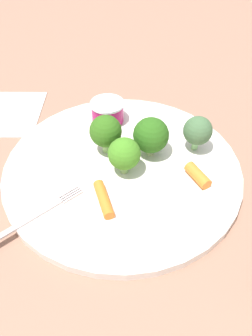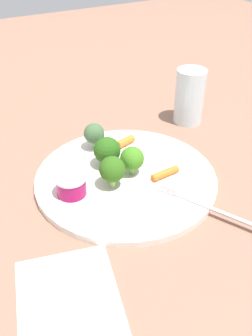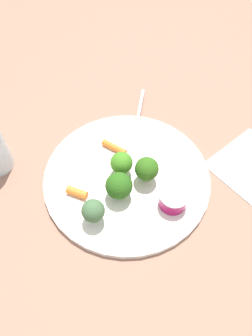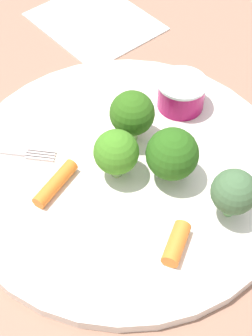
# 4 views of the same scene
# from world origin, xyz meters

# --- Properties ---
(ground_plane) EXTENTS (2.40, 2.40, 0.00)m
(ground_plane) POSITION_xyz_m (0.00, 0.00, 0.00)
(ground_plane) COLOR #8D634F
(plate) EXTENTS (0.31, 0.31, 0.01)m
(plate) POSITION_xyz_m (0.00, 0.00, 0.01)
(plate) COLOR silver
(plate) RESTS_ON ground_plane
(sauce_cup) EXTENTS (0.05, 0.05, 0.03)m
(sauce_cup) POSITION_xyz_m (0.10, 0.00, 0.03)
(sauce_cup) COLOR #990F4C
(sauce_cup) RESTS_ON plate
(broccoli_floret_0) EXTENTS (0.04, 0.04, 0.06)m
(broccoli_floret_0) POSITION_xyz_m (0.03, 0.01, 0.05)
(broccoli_floret_0) COLOR #9AC66C
(broccoli_floret_0) RESTS_ON plate
(broccoli_floret_1) EXTENTS (0.05, 0.05, 0.06)m
(broccoli_floret_1) POSITION_xyz_m (0.01, -0.04, 0.04)
(broccoli_floret_1) COLOR #95AD71
(broccoli_floret_1) RESTS_ON plate
(broccoli_floret_2) EXTENTS (0.04, 0.04, 0.05)m
(broccoli_floret_2) POSITION_xyz_m (-0.01, -0.00, 0.04)
(broccoli_floret_2) COLOR #84AA60
(broccoli_floret_2) RESTS_ON plate
(broccoli_floret_3) EXTENTS (0.04, 0.04, 0.05)m
(broccoli_floret_3) POSITION_xyz_m (0.01, -0.10, 0.04)
(broccoli_floret_3) COLOR #83C275
(broccoli_floret_3) RESTS_ON plate
(carrot_stick_0) EXTENTS (0.04, 0.02, 0.01)m
(carrot_stick_0) POSITION_xyz_m (-0.05, -0.09, 0.02)
(carrot_stick_0) COLOR orange
(carrot_stick_0) RESTS_ON plate
(carrot_stick_1) EXTENTS (0.05, 0.02, 0.01)m
(carrot_stick_1) POSITION_xyz_m (-0.06, 0.04, 0.02)
(carrot_stick_1) COLOR orange
(carrot_stick_1) RESTS_ON plate
(fork) EXTENTS (0.09, 0.16, 0.00)m
(fork) POSITION_xyz_m (-0.07, 0.13, 0.01)
(fork) COLOR beige
(fork) RESTS_ON plate
(napkin) EXTENTS (0.15, 0.17, 0.00)m
(napkin) POSITION_xyz_m (0.18, 0.17, 0.00)
(napkin) COLOR white
(napkin) RESTS_ON ground_plane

